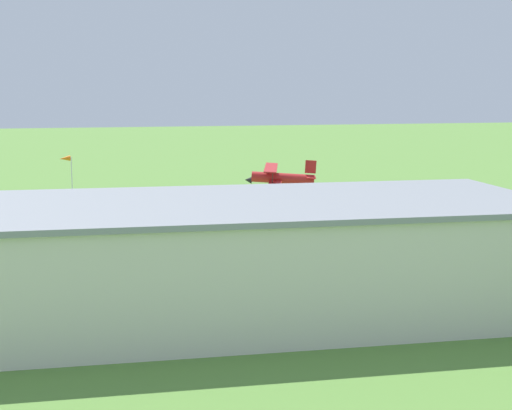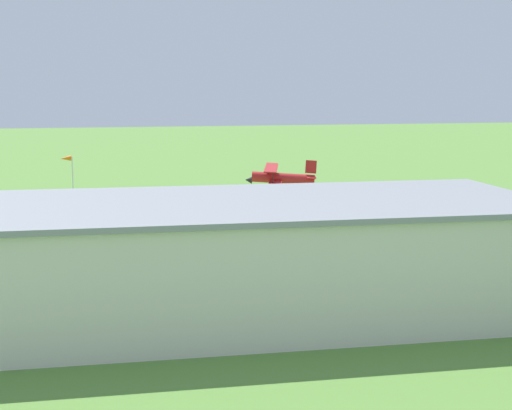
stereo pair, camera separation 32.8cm
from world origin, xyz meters
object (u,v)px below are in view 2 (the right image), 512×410
(car_orange, at_px, (390,242))
(person_at_fence_line, at_px, (304,237))
(person_beside_truck, at_px, (354,239))
(person_crossing_taxiway, at_px, (328,239))
(person_walking_on_apron, at_px, (159,241))
(hangar, at_px, (236,258))
(windsock, at_px, (67,163))
(biplane, at_px, (280,177))

(car_orange, distance_m, person_at_fence_line, 7.85)
(person_beside_truck, relative_size, person_at_fence_line, 1.05)
(person_crossing_taxiway, distance_m, person_walking_on_apron, 15.36)
(hangar, relative_size, windsock, 5.80)
(car_orange, height_order, person_at_fence_line, person_at_fence_line)
(person_beside_truck, relative_size, person_crossing_taxiway, 1.09)
(car_orange, distance_m, person_walking_on_apron, 20.61)
(person_beside_truck, xyz_separation_m, windsock, (25.20, -23.25, 5.21))
(person_crossing_taxiway, bearing_deg, person_at_fence_line, -29.22)
(hangar, distance_m, windsock, 42.41)
(car_orange, bearing_deg, person_at_fence_line, -30.44)
(hangar, bearing_deg, windsock, -75.40)
(biplane, bearing_deg, hangar, 69.64)
(person_beside_truck, relative_size, windsock, 0.24)
(biplane, xyz_separation_m, windsock, (21.01, -13.12, 0.62))
(biplane, bearing_deg, person_walking_on_apron, 27.59)
(biplane, distance_m, car_orange, 14.60)
(person_beside_truck, height_order, person_walking_on_apron, person_beside_truck)
(windsock, bearing_deg, car_orange, 137.99)
(person_walking_on_apron, bearing_deg, person_at_fence_line, 174.78)
(person_crossing_taxiway, distance_m, windsock, 32.55)
(person_beside_truck, bearing_deg, person_crossing_taxiway, -25.27)
(person_crossing_taxiway, relative_size, windsock, 0.22)
(person_beside_truck, height_order, windsock, windsock)
(biplane, height_order, person_beside_truck, biplane)
(person_beside_truck, xyz_separation_m, person_crossing_taxiway, (2.06, -0.97, -0.07))
(person_crossing_taxiway, xyz_separation_m, person_at_fence_line, (2.01, -1.12, 0.03))
(hangar, bearing_deg, person_at_fence_line, -117.80)
(hangar, height_order, person_walking_on_apron, hangar)
(windsock, bearing_deg, hangar, 104.60)
(biplane, distance_m, person_beside_truck, 11.88)
(person_beside_truck, distance_m, person_at_fence_line, 4.58)
(hangar, relative_size, person_at_fence_line, 25.28)
(person_crossing_taxiway, bearing_deg, biplane, -76.93)
(car_orange, height_order, person_crossing_taxiway, person_crossing_taxiway)
(hangar, xyz_separation_m, windsock, (10.67, -40.97, 2.34))
(biplane, bearing_deg, person_crossing_taxiway, 103.07)
(person_crossing_taxiway, distance_m, person_at_fence_line, 2.30)
(biplane, xyz_separation_m, person_walking_on_apron, (13.06, 6.83, -4.64))
(person_crossing_taxiway, height_order, person_walking_on_apron, person_walking_on_apron)
(biplane, relative_size, person_crossing_taxiway, 5.91)
(biplane, height_order, person_walking_on_apron, biplane)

